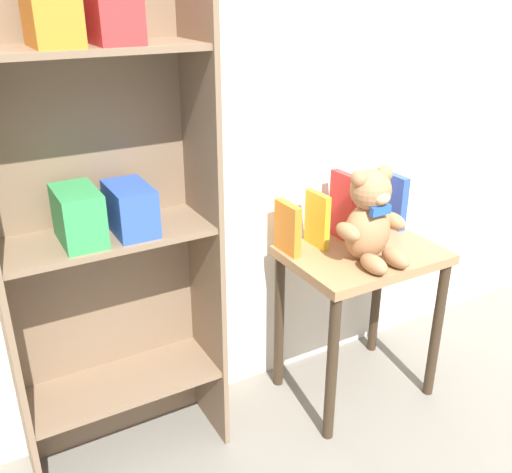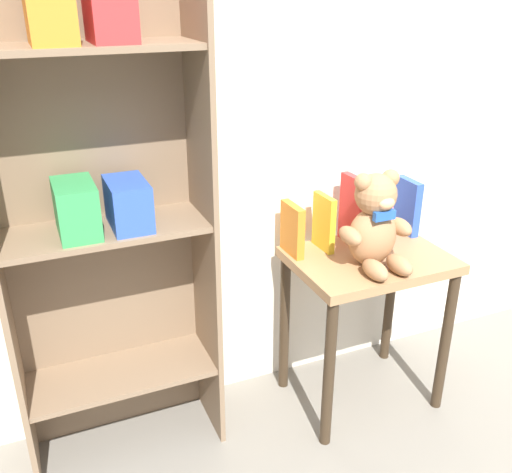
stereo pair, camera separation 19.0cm
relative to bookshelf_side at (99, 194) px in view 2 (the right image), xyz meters
The scene contains 9 objects.
wall_back 0.87m from the bookshelf_side, 10.62° to the left, with size 4.80×0.06×2.50m.
bookshelf_side is the anchor object (origin of this frame).
display_table 1.01m from the bookshelf_side, ahead, with size 0.56×0.41×0.63m.
teddy_bear 0.91m from the bookshelf_side, 13.46° to the right, with size 0.26×0.24×0.34m.
book_standing_orange 0.69m from the bookshelf_side, ahead, with size 0.03×0.14×0.19m, color orange.
book_standing_yellow 0.81m from the bookshelf_side, ahead, with size 0.02×0.13×0.21m, color gold.
book_standing_red 0.93m from the bookshelf_side, ahead, with size 0.03×0.13×0.26m, color red.
book_standing_pink 1.06m from the bookshelf_side, ahead, with size 0.03×0.11×0.19m, color #D17093.
book_standing_blue 1.18m from the bookshelf_side, ahead, with size 0.03×0.13×0.22m, color #2D51B7.
Camera 2 is at (-1.01, -0.38, 1.53)m, focal length 40.00 mm.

